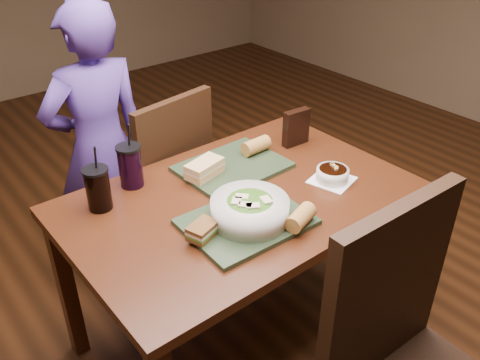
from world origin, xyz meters
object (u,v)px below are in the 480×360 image
at_px(dining_table, 240,215).
at_px(salad_bowl, 250,209).
at_px(cup_cola, 98,189).
at_px(baguette_far, 256,146).
at_px(tray_near, 246,222).
at_px(tray_far, 233,167).
at_px(cup_berry, 130,166).
at_px(diner, 100,148).
at_px(baguette_near, 301,217).
at_px(chair_far, 167,178).
at_px(sandwich_far, 205,168).
at_px(chip_bag, 296,128).
at_px(soup_bowl, 332,174).
at_px(sandwich_near, 203,230).

xyz_separation_m(dining_table, salad_bowl, (-0.09, -0.16, 0.15)).
xyz_separation_m(salad_bowl, cup_cola, (-0.36, 0.42, 0.02)).
relative_size(salad_bowl, baguette_far, 2.17).
relative_size(tray_near, tray_far, 1.00).
bearing_deg(cup_berry, diner, 80.26).
distance_m(tray_near, tray_far, 0.39).
height_order(salad_bowl, baguette_near, salad_bowl).
distance_m(salad_bowl, cup_cola, 0.55).
height_order(chair_far, cup_cola, cup_cola).
bearing_deg(cup_cola, sandwich_far, -10.20).
height_order(tray_near, cup_cola, cup_cola).
relative_size(tray_far, cup_cola, 1.66).
xyz_separation_m(tray_far, chip_bag, (0.36, -0.00, 0.07)).
xyz_separation_m(dining_table, soup_bowl, (0.35, -0.14, 0.12)).
bearing_deg(salad_bowl, baguette_far, 46.91).
distance_m(sandwich_far, baguette_far, 0.28).
xyz_separation_m(baguette_far, cup_berry, (-0.53, 0.12, 0.04)).
height_order(soup_bowl, baguette_near, baguette_near).
height_order(dining_table, tray_far, tray_far).
distance_m(tray_near, sandwich_near, 0.18).
height_order(tray_far, soup_bowl, soup_bowl).
bearing_deg(chair_far, dining_table, -91.80).
bearing_deg(sandwich_far, diner, 104.82).
bearing_deg(cup_berry, soup_bowl, -36.74).
xyz_separation_m(sandwich_far, baguette_far, (0.28, 0.02, 0.00)).
height_order(sandwich_near, cup_cola, cup_cola).
bearing_deg(baguette_near, baguette_far, 65.64).
height_order(tray_near, sandwich_far, sandwich_far).
relative_size(tray_near, chip_bag, 2.57).
bearing_deg(tray_near, soup_bowl, 1.18).
bearing_deg(sandwich_far, baguette_far, 3.75).
xyz_separation_m(salad_bowl, sandwich_near, (-0.18, 0.02, -0.02)).
xyz_separation_m(salad_bowl, sandwich_far, (0.05, 0.34, -0.01)).
xyz_separation_m(tray_near, sandwich_far, (0.07, 0.34, 0.04)).
xyz_separation_m(sandwich_near, cup_berry, (-0.01, 0.46, 0.04)).
bearing_deg(diner, chair_far, 134.19).
height_order(tray_near, cup_berry, cup_berry).
distance_m(baguette_near, baguette_far, 0.54).
height_order(baguette_far, cup_berry, cup_berry).
distance_m(tray_far, salad_bowl, 0.39).
distance_m(baguette_near, cup_berry, 0.69).
distance_m(sandwich_near, sandwich_far, 0.40).
distance_m(salad_bowl, cup_berry, 0.52).
bearing_deg(sandwich_far, cup_berry, 149.85).
distance_m(salad_bowl, soup_bowl, 0.44).
distance_m(dining_table, tray_near, 0.21).
distance_m(sandwich_near, cup_cola, 0.43).
bearing_deg(cup_cola, tray_near, -49.76).
height_order(sandwich_near, baguette_near, baguette_near).
relative_size(soup_bowl, cup_cola, 0.75).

